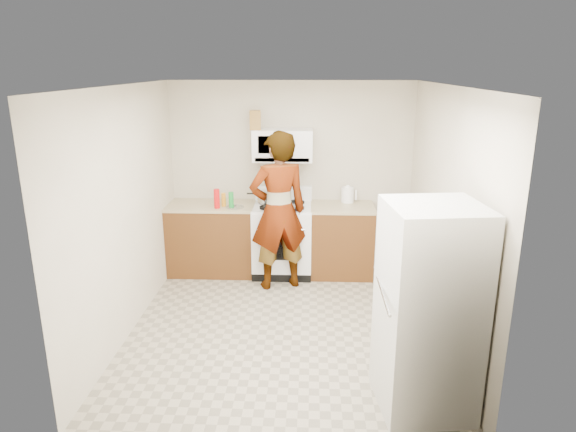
# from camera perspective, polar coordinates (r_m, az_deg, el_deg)

# --- Properties ---
(floor) EXTENTS (3.60, 3.60, 0.00)m
(floor) POSITION_cam_1_polar(r_m,az_deg,el_deg) (5.62, -0.39, -12.09)
(floor) COLOR gray
(floor) RESTS_ON ground
(back_wall) EXTENTS (3.20, 0.02, 2.50)m
(back_wall) POSITION_cam_1_polar(r_m,az_deg,el_deg) (6.88, 0.34, 4.40)
(back_wall) COLOR beige
(back_wall) RESTS_ON floor
(right_wall) EXTENTS (0.02, 3.60, 2.50)m
(right_wall) POSITION_cam_1_polar(r_m,az_deg,el_deg) (5.31, 16.99, 0.02)
(right_wall) COLOR beige
(right_wall) RESTS_ON floor
(cabinet_left) EXTENTS (1.12, 0.62, 0.90)m
(cabinet_left) POSITION_cam_1_polar(r_m,az_deg,el_deg) (6.92, -8.41, -2.58)
(cabinet_left) COLOR #572A14
(cabinet_left) RESTS_ON floor
(counter_left) EXTENTS (1.14, 0.64, 0.03)m
(counter_left) POSITION_cam_1_polar(r_m,az_deg,el_deg) (6.78, -8.58, 1.15)
(counter_left) COLOR tan
(counter_left) RESTS_ON cabinet_left
(cabinet_right) EXTENTS (0.80, 0.62, 0.90)m
(cabinet_right) POSITION_cam_1_polar(r_m,az_deg,el_deg) (6.81, 5.96, -2.80)
(cabinet_right) COLOR #572A14
(cabinet_right) RESTS_ON floor
(counter_right) EXTENTS (0.82, 0.64, 0.03)m
(counter_right) POSITION_cam_1_polar(r_m,az_deg,el_deg) (6.67, 6.08, 0.99)
(counter_right) COLOR tan
(counter_right) RESTS_ON cabinet_right
(gas_range) EXTENTS (0.76, 0.65, 1.13)m
(gas_range) POSITION_cam_1_polar(r_m,az_deg,el_deg) (6.79, -0.61, -2.46)
(gas_range) COLOR white
(gas_range) RESTS_ON floor
(microwave) EXTENTS (0.76, 0.38, 0.40)m
(microwave) POSITION_cam_1_polar(r_m,az_deg,el_deg) (6.62, -0.59, 7.89)
(microwave) COLOR white
(microwave) RESTS_ON back_wall
(person) EXTENTS (0.83, 0.69, 1.96)m
(person) POSITION_cam_1_polar(r_m,az_deg,el_deg) (6.22, -1.07, 0.52)
(person) COLOR tan
(person) RESTS_ON floor
(fridge) EXTENTS (0.78, 0.78, 1.70)m
(fridge) POSITION_cam_1_polar(r_m,az_deg,el_deg) (4.21, 15.29, -10.02)
(fridge) COLOR silver
(fridge) RESTS_ON floor
(kettle) EXTENTS (0.22, 0.22, 0.20)m
(kettle) POSITION_cam_1_polar(r_m,az_deg,el_deg) (6.83, 6.64, 2.35)
(kettle) COLOR white
(kettle) RESTS_ON counter_right
(jug) EXTENTS (0.15, 0.15, 0.24)m
(jug) POSITION_cam_1_polar(r_m,az_deg,el_deg) (6.58, -3.67, 10.61)
(jug) COLOR brown
(jug) RESTS_ON microwave
(saucepan) EXTENTS (0.31, 0.31, 0.13)m
(saucepan) POSITION_cam_1_polar(r_m,az_deg,el_deg) (6.75, -2.40, 2.13)
(saucepan) COLOR silver
(saucepan) RESTS_ON gas_range
(tray) EXTENTS (0.28, 0.21, 0.05)m
(tray) POSITION_cam_1_polar(r_m,az_deg,el_deg) (6.50, 0.04, 1.02)
(tray) COLOR silver
(tray) RESTS_ON gas_range
(bottle_spray) EXTENTS (0.08, 0.08, 0.25)m
(bottle_spray) POSITION_cam_1_polar(r_m,az_deg,el_deg) (6.55, -7.91, 1.92)
(bottle_spray) COLOR red
(bottle_spray) RESTS_ON counter_left
(bottle_hot_sauce) EXTENTS (0.06, 0.06, 0.17)m
(bottle_hot_sauce) POSITION_cam_1_polar(r_m,az_deg,el_deg) (6.64, -7.17, 1.81)
(bottle_hot_sauce) COLOR orange
(bottle_hot_sauce) RESTS_ON counter_left
(bottle_green_cap) EXTENTS (0.08, 0.08, 0.20)m
(bottle_green_cap) POSITION_cam_1_polar(r_m,az_deg,el_deg) (6.55, -6.33, 1.78)
(bottle_green_cap) COLOR #198D30
(bottle_green_cap) RESTS_ON counter_left
(pot_lid) EXTENTS (0.30, 0.30, 0.01)m
(pot_lid) POSITION_cam_1_polar(r_m,az_deg,el_deg) (6.59, -5.92, 1.01)
(pot_lid) COLOR silver
(pot_lid) RESTS_ON counter_left
(broom) EXTENTS (0.18, 0.25, 1.31)m
(broom) POSITION_cam_1_polar(r_m,az_deg,el_deg) (6.14, 14.59, -3.34)
(broom) COLOR silver
(broom) RESTS_ON floor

